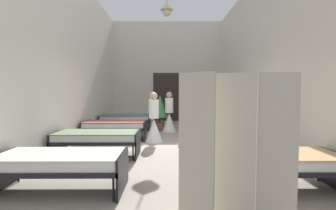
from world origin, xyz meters
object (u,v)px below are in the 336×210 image
potted_plant (160,108)px  bed_left_row_2 (115,125)px  privacy_screen (236,154)px  bed_right_row_1 (239,137)px  bed_left_row_3 (126,118)px  nurse_far_aisle (187,127)px  bed_right_row_2 (220,125)px  bed_left_row_0 (61,162)px  patient_seated_primary (200,107)px  bed_left_row_1 (97,137)px  bed_right_row_0 (277,162)px  bed_right_row_3 (209,118)px  nurse_mid_aisle (169,117)px  nurse_near_aisle (154,124)px

potted_plant → bed_left_row_2: bearing=-129.6°
bed_left_row_2 → privacy_screen: size_ratio=1.12×
bed_right_row_1 → bed_left_row_3: same height
bed_left_row_3 → nurse_far_aisle: nurse_far_aisle is taller
bed_right_row_1 → bed_right_row_2: bearing=90.0°
bed_left_row_0 → bed_right_row_2: 5.01m
bed_left_row_3 → patient_seated_primary: 2.95m
nurse_far_aisle → patient_seated_primary: size_ratio=1.86×
bed_left_row_1 → bed_right_row_1: (3.27, 0.00, 0.00)m
bed_right_row_0 → bed_left_row_1: 3.78m
bed_right_row_3 → bed_left_row_2: bearing=-149.8°
bed_left_row_0 → bed_left_row_2: 3.80m
bed_right_row_2 → nurse_mid_aisle: (-1.58, 1.46, 0.09)m
bed_left_row_2 → nurse_mid_aisle: nurse_mid_aisle is taller
bed_left_row_0 → nurse_far_aisle: (2.14, 2.80, 0.09)m
bed_left_row_1 → bed_right_row_1: 3.27m
bed_right_row_0 → privacy_screen: size_ratio=1.12×
bed_left_row_1 → patient_seated_primary: bearing=52.7°
bed_left_row_3 → nurse_mid_aisle: 1.75m
bed_right_row_0 → bed_right_row_3: same height
nurse_mid_aisle → patient_seated_primary: 1.36m
bed_left_row_3 → privacy_screen: 7.19m
bed_right_row_1 → bed_right_row_3: bearing=90.0°
bed_right_row_3 → bed_right_row_0: bearing=-90.0°
bed_right_row_2 → bed_left_row_0: bearing=-130.7°
nurse_far_aisle → nurse_mid_aisle: bearing=115.5°
nurse_mid_aisle → privacy_screen: size_ratio=0.87×
bed_right_row_0 → nurse_far_aisle: 3.02m
bed_left_row_2 → potted_plant: size_ratio=1.41×
bed_right_row_2 → bed_left_row_3: bearing=149.8°
nurse_near_aisle → potted_plant: 2.00m
bed_right_row_2 → bed_left_row_3: same height
bed_left_row_0 → bed_right_row_0: same height
bed_left_row_1 → bed_left_row_3: same height
bed_left_row_0 → bed_left_row_1: same height
bed_right_row_2 → bed_right_row_3: size_ratio=1.00×
bed_right_row_0 → bed_right_row_1: bearing=90.0°
bed_left_row_1 → bed_left_row_0: bearing=-90.0°
bed_right_row_3 → bed_left_row_1: bearing=-130.7°
bed_left_row_0 → bed_right_row_1: (3.27, 1.90, 0.00)m
bed_left_row_3 → nurse_near_aisle: nurse_near_aisle is taller
nurse_far_aisle → bed_right_row_3: bearing=83.9°
bed_right_row_2 → nurse_near_aisle: 2.08m
bed_right_row_2 → nurse_far_aisle: bearing=-138.6°
bed_left_row_0 → bed_right_row_3: bearing=60.2°
nurse_far_aisle → privacy_screen: bearing=-72.2°
bed_right_row_1 → nurse_far_aisle: size_ratio=1.28×
bed_right_row_0 → nurse_near_aisle: nurse_near_aisle is taller
bed_left_row_0 → nurse_far_aisle: bearing=52.6°
nurse_near_aisle → potted_plant: size_ratio=1.11×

